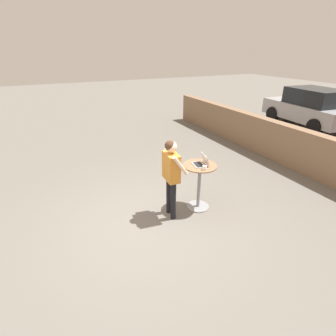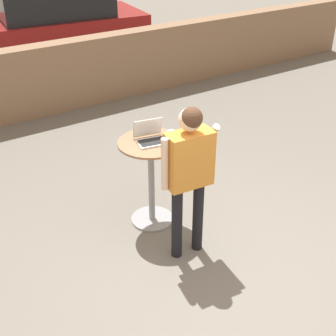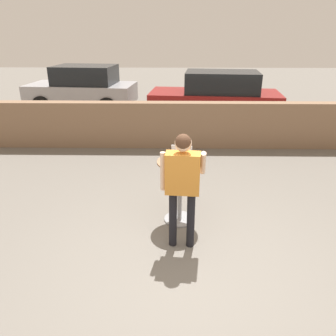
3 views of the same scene
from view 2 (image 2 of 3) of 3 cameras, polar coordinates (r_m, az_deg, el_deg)
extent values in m
plane|color=slate|center=(4.78, 6.69, -13.09)|extent=(50.00, 50.00, 0.00)
cube|color=#84664C|center=(8.25, -14.96, 10.34)|extent=(14.25, 0.35, 1.17)
cylinder|color=gray|center=(5.48, -1.93, -6.19)|extent=(0.49, 0.49, 0.03)
cylinder|color=gray|center=(5.20, -2.03, -1.79)|extent=(0.07, 0.07, 0.97)
cylinder|color=#8C6647|center=(4.95, -2.13, 3.08)|extent=(0.71, 0.71, 0.02)
cube|color=silver|center=(4.91, -1.92, 3.14)|extent=(0.35, 0.27, 0.02)
cube|color=black|center=(4.91, -1.92, 3.25)|extent=(0.31, 0.22, 0.00)
cube|color=silver|center=(4.98, -2.50, 4.96)|extent=(0.33, 0.13, 0.21)
cube|color=white|center=(4.97, -2.48, 4.95)|extent=(0.30, 0.11, 0.19)
cylinder|color=white|center=(5.00, 0.42, 4.10)|extent=(0.09, 0.09, 0.08)
torus|color=white|center=(5.03, 0.94, 4.26)|extent=(0.04, 0.01, 0.04)
cylinder|color=black|center=(4.74, 1.10, -6.65)|extent=(0.11, 0.11, 0.84)
cylinder|color=black|center=(4.84, 3.67, -5.82)|extent=(0.11, 0.11, 0.84)
cube|color=orange|center=(4.41, 2.59, 1.08)|extent=(0.47, 0.26, 0.56)
sphere|color=beige|center=(4.22, 2.72, 5.92)|extent=(0.22, 0.22, 0.22)
sphere|color=#472D1E|center=(4.19, 2.91, 6.12)|extent=(0.20, 0.20, 0.20)
cylinder|color=beige|center=(4.29, -0.40, 0.44)|extent=(0.07, 0.07, 0.53)
cylinder|color=beige|center=(4.53, 4.95, 3.58)|extent=(0.10, 0.32, 0.41)
cube|color=maroon|center=(11.35, -14.47, 15.83)|extent=(4.51, 2.25, 0.65)
cube|color=black|center=(11.26, -13.80, 19.27)|extent=(2.54, 1.84, 0.67)
cylinder|color=black|center=(11.00, -6.13, 14.54)|extent=(0.62, 0.28, 0.60)
cylinder|color=black|center=(12.58, -9.18, 16.35)|extent=(0.62, 0.28, 0.60)
camera|label=1|loc=(6.47, 51.65, 19.40)|focal=28.00mm
camera|label=3|loc=(2.31, 73.35, -3.32)|focal=35.00mm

